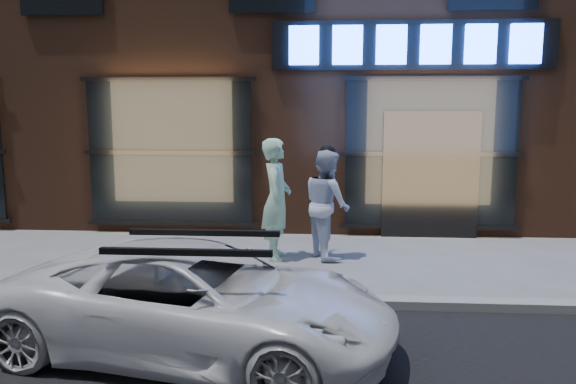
{
  "coord_description": "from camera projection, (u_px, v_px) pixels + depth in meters",
  "views": [
    {
      "loc": [
        -1.97,
        -6.77,
        2.47
      ],
      "look_at": [
        -2.54,
        1.6,
        1.2
      ],
      "focal_mm": 35.0,
      "sensor_mm": 36.0,
      "label": 1
    }
  ],
  "objects": [
    {
      "name": "white_suv",
      "position": [
        197.0,
        301.0,
        5.6
      ],
      "size": [
        4.29,
        2.62,
        1.11
      ],
      "primitive_type": "imported",
      "rotation": [
        0.0,
        0.0,
        1.36
      ],
      "color": "white",
      "rests_on": "ground"
    },
    {
      "name": "ground",
      "position": [
        485.0,
        310.0,
        6.92
      ],
      "size": [
        90.0,
        90.0,
        0.0
      ],
      "primitive_type": "plane",
      "color": "slate",
      "rests_on": "ground"
    },
    {
      "name": "curb",
      "position": [
        485.0,
        305.0,
        6.91
      ],
      "size": [
        60.0,
        0.25,
        0.12
      ],
      "primitive_type": "cube",
      "color": "gray",
      "rests_on": "ground"
    },
    {
      "name": "man_cap",
      "position": [
        327.0,
        204.0,
        9.21
      ],
      "size": [
        0.98,
        1.07,
        1.8
      ],
      "primitive_type": "imported",
      "rotation": [
        0.0,
        0.0,
        1.99
      ],
      "color": "white",
      "rests_on": "ground"
    },
    {
      "name": "man_bowtie",
      "position": [
        277.0,
        199.0,
        9.12
      ],
      "size": [
        0.5,
        0.74,
        1.98
      ],
      "primitive_type": "imported",
      "rotation": [
        0.0,
        0.0,
        1.53
      ],
      "color": "#B7F1D8",
      "rests_on": "ground"
    }
  ]
}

